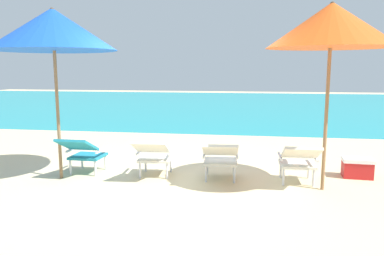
% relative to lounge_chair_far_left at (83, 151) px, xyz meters
% --- Properties ---
extents(ground_plane, '(40.00, 40.00, 0.00)m').
position_rel_lounge_chair_far_left_xyz_m(ground_plane, '(1.74, 4.20, -0.40)').
color(ground_plane, beige).
extents(ocean_band, '(40.00, 18.00, 0.01)m').
position_rel_lounge_chair_far_left_xyz_m(ocean_band, '(1.74, 13.17, -0.40)').
color(ocean_band, teal).
rests_on(ocean_band, ground_plane).
extents(lounge_chair_far_left, '(0.56, 0.88, 0.68)m').
position_rel_lounge_chair_far_left_xyz_m(lounge_chair_far_left, '(0.00, 0.00, 0.00)').
color(lounge_chair_far_left, teal).
rests_on(lounge_chair_far_left, ground_plane).
extents(lounge_chair_near_left, '(0.59, 0.91, 0.68)m').
position_rel_lounge_chair_far_left_xyz_m(lounge_chair_near_left, '(1.20, 0.01, 0.00)').
color(lounge_chair_near_left, silver).
rests_on(lounge_chair_near_left, ground_plane).
extents(lounge_chair_near_right, '(0.59, 0.91, 0.68)m').
position_rel_lounge_chair_far_left_xyz_m(lounge_chair_near_right, '(2.27, -0.03, 0.00)').
color(lounge_chair_near_right, silver).
rests_on(lounge_chair_near_right, ground_plane).
extents(lounge_chair_far_right, '(0.56, 0.88, 0.68)m').
position_rel_lounge_chair_far_left_xyz_m(lounge_chair_far_right, '(3.45, -0.02, 0.00)').
color(lounge_chair_far_right, silver).
rests_on(lounge_chair_far_right, ground_plane).
extents(beach_umbrella_left, '(2.35, 2.34, 2.67)m').
position_rel_lounge_chair_far_left_xyz_m(beach_umbrella_left, '(-0.29, -0.21, 1.94)').
color(beach_umbrella_left, olive).
rests_on(beach_umbrella_left, ground_plane).
extents(beach_umbrella_right, '(1.83, 1.83, 2.65)m').
position_rel_lounge_chair_far_left_xyz_m(beach_umbrella_right, '(3.78, -0.17, 1.93)').
color(beach_umbrella_right, olive).
rests_on(beach_umbrella_right, ground_plane).
extents(cooler_box, '(0.49, 0.35, 0.32)m').
position_rel_lounge_chair_far_left_xyz_m(cooler_box, '(4.46, 0.57, -0.24)').
color(cooler_box, red).
rests_on(cooler_box, ground_plane).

